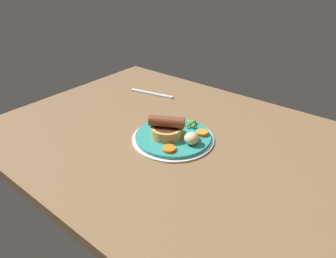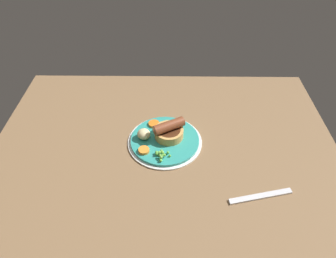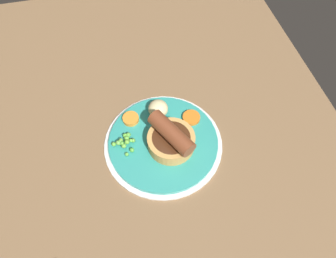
% 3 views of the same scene
% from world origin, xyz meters
% --- Properties ---
extents(dining_table, '(1.10, 0.80, 0.03)m').
position_xyz_m(dining_table, '(0.00, 0.00, 0.01)').
color(dining_table, brown).
rests_on(dining_table, ground).
extents(dinner_plate, '(0.24, 0.24, 0.01)m').
position_xyz_m(dinner_plate, '(-0.00, 0.01, 0.04)').
color(dinner_plate, silver).
rests_on(dinner_plate, dining_table).
extents(sausage_pudding, '(0.10, 0.09, 0.06)m').
position_xyz_m(sausage_pudding, '(0.01, 0.03, 0.07)').
color(sausage_pudding, tan).
rests_on(sausage_pudding, dinner_plate).
extents(pea_pile, '(0.05, 0.05, 0.02)m').
position_xyz_m(pea_pile, '(-0.01, -0.06, 0.05)').
color(pea_pile, '#5BAE3D').
rests_on(pea_pile, dinner_plate).
extents(potato_chunk_0, '(0.04, 0.04, 0.03)m').
position_xyz_m(potato_chunk_0, '(-0.07, 0.02, 0.06)').
color(potato_chunk_0, beige).
rests_on(potato_chunk_0, dinner_plate).
extents(carrot_slice_1, '(0.04, 0.04, 0.01)m').
position_xyz_m(carrot_slice_1, '(-0.06, -0.04, 0.05)').
color(carrot_slice_1, orange).
rests_on(carrot_slice_1, dinner_plate).
extents(carrot_slice_2, '(0.04, 0.04, 0.01)m').
position_xyz_m(carrot_slice_2, '(-0.04, 0.08, 0.05)').
color(carrot_slice_2, orange).
rests_on(carrot_slice_2, dinner_plate).
extents(fork, '(0.18, 0.05, 0.01)m').
position_xyz_m(fork, '(0.26, -0.19, 0.03)').
color(fork, silver).
rests_on(fork, dining_table).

